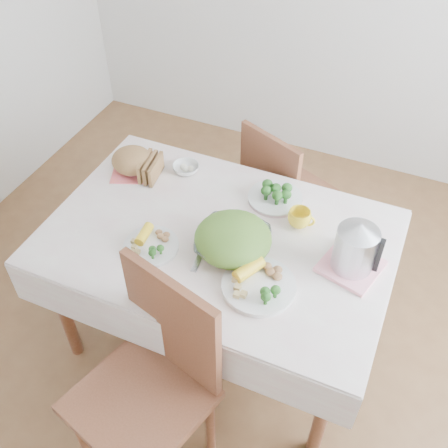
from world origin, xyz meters
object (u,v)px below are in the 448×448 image
at_px(dinner_plate_left, 151,246).
at_px(yellow_mug, 299,218).
at_px(chair_near, 141,406).
at_px(dinner_plate_right, 259,286).
at_px(dining_table, 219,290).
at_px(salad_bowl, 233,243).
at_px(electric_kettle, 355,247).
at_px(chair_far, 289,188).

relative_size(dinner_plate_left, yellow_mug, 2.29).
height_order(chair_near, dinner_plate_right, chair_near).
bearing_deg(dining_table, dinner_plate_left, -141.22).
height_order(dinner_plate_right, yellow_mug, yellow_mug).
relative_size(salad_bowl, yellow_mug, 2.95).
xyz_separation_m(dinner_plate_left, dinner_plate_right, (0.50, -0.02, 0.00)).
bearing_deg(salad_bowl, yellow_mug, 50.21).
bearing_deg(electric_kettle, dining_table, -162.50).
relative_size(chair_near, yellow_mug, 9.98).
xyz_separation_m(chair_near, dinner_plate_left, (-0.21, 0.52, 0.31)).
bearing_deg(salad_bowl, electric_kettle, 11.60).
bearing_deg(salad_bowl, dining_table, 150.90).
relative_size(dining_table, dinner_plate_right, 4.70).
xyz_separation_m(salad_bowl, dinner_plate_right, (0.18, -0.15, -0.03)).
distance_m(dining_table, chair_near, 0.71).
bearing_deg(chair_far, chair_near, 108.73).
bearing_deg(dinner_plate_right, chair_far, 100.01).
xyz_separation_m(chair_far, electric_kettle, (0.48, -0.71, 0.42)).
bearing_deg(yellow_mug, salad_bowl, -129.79).
bearing_deg(chair_far, dinner_plate_right, 123.14).
bearing_deg(dinner_plate_left, chair_near, -67.82).
xyz_separation_m(dining_table, yellow_mug, (0.30, 0.20, 0.43)).
distance_m(chair_near, dinner_plate_left, 0.64).
bearing_deg(electric_kettle, dinner_plate_right, -128.03).
bearing_deg(dinner_plate_left, dining_table, 38.78).
relative_size(salad_bowl, electric_kettle, 1.30).
distance_m(chair_far, salad_bowl, 0.88).
distance_m(dining_table, electric_kettle, 0.77).
bearing_deg(chair_far, yellow_mug, 133.32).
bearing_deg(dinner_plate_left, yellow_mug, 35.98).
relative_size(dinner_plate_right, yellow_mug, 2.87).
height_order(dining_table, salad_bowl, salad_bowl).
bearing_deg(dining_table, yellow_mug, 33.73).
relative_size(chair_far, dinner_plate_right, 3.05).
xyz_separation_m(dining_table, salad_bowl, (0.09, -0.05, 0.42)).
distance_m(dining_table, dinner_plate_right, 0.52).
height_order(dining_table, chair_far, chair_far).
xyz_separation_m(dining_table, dinner_plate_right, (0.27, -0.20, 0.40)).
height_order(chair_far, salad_bowl, chair_far).
relative_size(chair_near, electric_kettle, 4.39).
relative_size(dining_table, electric_kettle, 5.93).
relative_size(chair_near, salad_bowl, 3.38).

